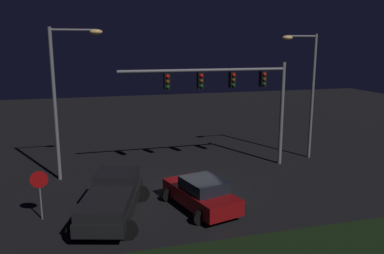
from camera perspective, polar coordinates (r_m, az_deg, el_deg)
name	(u,v)px	position (r m, az deg, el deg)	size (l,w,h in m)	color
ground_plane	(194,189)	(21.35, 0.29, -8.94)	(80.00, 80.00, 0.00)	black
pickup_truck	(112,196)	(18.11, -11.43, -9.71)	(3.86, 5.74, 1.80)	black
car_sedan	(201,194)	(18.70, 1.34, -9.60)	(3.18, 4.71, 1.51)	maroon
traffic_signal_gantry	(233,88)	(23.93, 5.90, 5.68)	(10.32, 0.56, 6.50)	slate
street_lamp_left	(64,86)	(22.86, -17.98, 5.67)	(2.85, 0.44, 8.50)	slate
street_lamp_right	(307,82)	(27.09, 16.25, 6.30)	(2.50, 0.44, 8.24)	slate
stop_sign	(39,186)	(18.53, -21.19, -7.94)	(0.76, 0.08, 2.23)	slate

